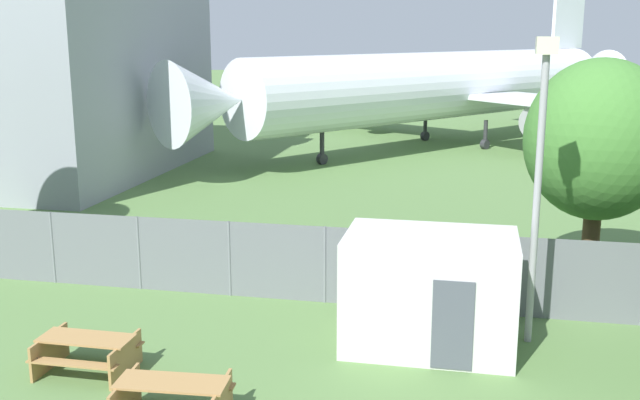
% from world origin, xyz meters
% --- Properties ---
extents(perimeter_fence, '(56.07, 0.07, 2.02)m').
position_xyz_m(perimeter_fence, '(-0.00, 11.46, 1.01)').
color(perimeter_fence, slate).
rests_on(perimeter_fence, ground).
extents(airplane, '(25.93, 31.60, 11.45)m').
position_xyz_m(airplane, '(1.78, 38.91, 3.60)').
color(airplane, white).
rests_on(airplane, ground).
extents(portable_cabin, '(3.69, 2.39, 2.55)m').
position_xyz_m(portable_cabin, '(2.77, 9.25, 1.27)').
color(portable_cabin, silver).
rests_on(portable_cabin, ground).
extents(picnic_bench_near_cabin, '(1.90, 1.40, 0.76)m').
position_xyz_m(picnic_bench_near_cabin, '(-3.97, 6.53, 0.48)').
color(picnic_bench_near_cabin, '#A37A47').
rests_on(picnic_bench_near_cabin, ground).
extents(picnic_bench_open_grass, '(2.07, 1.53, 0.76)m').
position_xyz_m(picnic_bench_open_grass, '(-1.49, 5.05, 0.48)').
color(picnic_bench_open_grass, '#A37A47').
rests_on(picnic_bench_open_grass, ground).
extents(tree_far_right, '(3.89, 3.89, 6.17)m').
position_xyz_m(tree_far_right, '(6.81, 14.25, 4.00)').
color(tree_far_right, '#4C3823').
rests_on(tree_far_right, ground).
extents(light_mast, '(0.44, 0.44, 6.72)m').
position_xyz_m(light_mast, '(4.97, 9.98, 4.18)').
color(light_mast, '#99999E').
rests_on(light_mast, ground).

